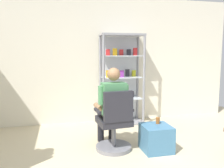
{
  "coord_description": "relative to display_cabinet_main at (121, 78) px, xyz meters",
  "views": [
    {
      "loc": [
        -0.9,
        -2.0,
        1.51
      ],
      "look_at": [
        -0.04,
        1.7,
        1.0
      ],
      "focal_mm": 37.19,
      "sensor_mm": 36.0,
      "label": 1
    }
  ],
  "objects": [
    {
      "name": "seated_shopkeeper",
      "position": [
        -0.5,
        -1.26,
        -0.26
      ],
      "size": [
        0.51,
        0.59,
        1.29
      ],
      "color": "black",
      "rests_on": "ground"
    },
    {
      "name": "office_chair",
      "position": [
        -0.48,
        -1.42,
        -0.58
      ],
      "size": [
        0.59,
        0.56,
        0.96
      ],
      "color": "slate",
      "rests_on": "ground"
    },
    {
      "name": "back_wall",
      "position": [
        -0.4,
        0.24,
        0.38
      ],
      "size": [
        6.0,
        0.1,
        2.7
      ],
      "primitive_type": "cube",
      "color": "silver",
      "rests_on": "ground"
    },
    {
      "name": "display_cabinet_main",
      "position": [
        0.0,
        0.0,
        0.0
      ],
      "size": [
        0.9,
        0.45,
        1.9
      ],
      "color": "gray",
      "rests_on": "ground"
    },
    {
      "name": "storage_crate",
      "position": [
        0.14,
        -1.56,
        -0.77
      ],
      "size": [
        0.43,
        0.44,
        0.4
      ],
      "primitive_type": "cube",
      "color": "teal",
      "rests_on": "ground"
    },
    {
      "name": "tea_glass",
      "position": [
        0.2,
        -1.48,
        -0.52
      ],
      "size": [
        0.06,
        0.06,
        0.1
      ],
      "primitive_type": "cylinder",
      "color": "brown",
      "rests_on": "storage_crate"
    }
  ]
}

